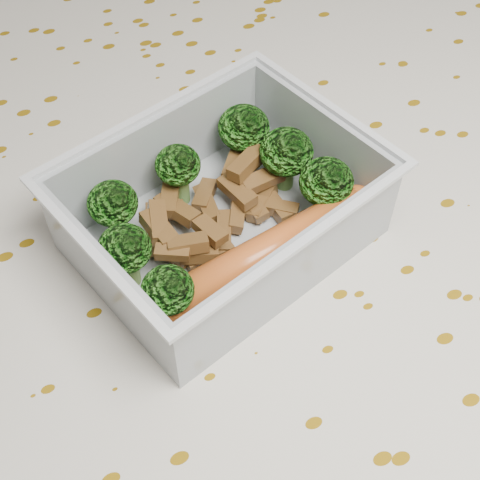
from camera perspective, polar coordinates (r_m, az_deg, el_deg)
name	(u,v)px	position (r m, az deg, el deg)	size (l,w,h in m)	color
dining_table	(245,354)	(0.46, 0.41, -9.68)	(1.40, 0.90, 0.75)	brown
tablecloth	(245,314)	(0.41, 0.45, -6.32)	(1.46, 0.96, 0.19)	beige
lunch_container	(222,217)	(0.38, -1.51, 1.99)	(0.20, 0.17, 0.06)	silver
broccoli_florets	(220,188)	(0.38, -1.72, 4.46)	(0.15, 0.12, 0.04)	#608C3F
meat_pile	(212,212)	(0.39, -2.43, 2.41)	(0.11, 0.07, 0.03)	brown
sausage	(270,251)	(0.37, 2.56, -0.98)	(0.15, 0.04, 0.02)	#CA5B22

